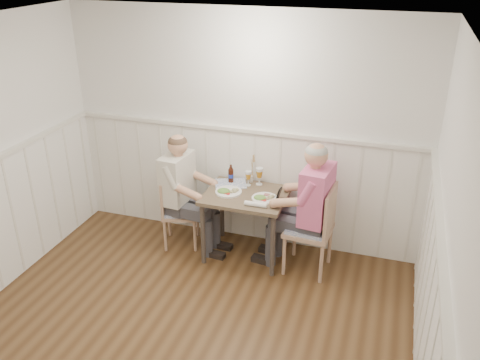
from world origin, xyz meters
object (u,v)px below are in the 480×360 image
(dining_table, at_px, (246,203))
(man_in_pink, at_px, (311,218))
(diner_cream, at_px, (182,200))
(beer_bottle, at_px, (231,175))
(grass_vase, at_px, (251,169))
(chair_right, at_px, (315,226))
(chair_left, at_px, (176,209))

(dining_table, bearing_deg, man_in_pink, -4.56)
(dining_table, height_order, diner_cream, diner_cream)
(beer_bottle, distance_m, grass_vase, 0.23)
(man_in_pink, xyz_separation_m, grass_vase, (-0.74, 0.36, 0.30))
(diner_cream, distance_m, grass_vase, 0.85)
(chair_right, relative_size, grass_vase, 2.77)
(dining_table, xyz_separation_m, chair_left, (-0.81, -0.02, -0.20))
(man_in_pink, height_order, diner_cream, man_in_pink)
(man_in_pink, bearing_deg, chair_left, 178.49)
(beer_bottle, bearing_deg, grass_vase, 20.29)
(chair_right, relative_size, beer_bottle, 4.60)
(chair_right, height_order, grass_vase, grass_vase)
(diner_cream, height_order, grass_vase, diner_cream)
(dining_table, relative_size, diner_cream, 0.64)
(chair_left, xyz_separation_m, man_in_pink, (1.53, -0.04, 0.16))
(diner_cream, distance_m, beer_bottle, 0.62)
(chair_left, bearing_deg, beer_bottle, 22.72)
(chair_left, bearing_deg, diner_cream, -1.77)
(beer_bottle, relative_size, grass_vase, 0.60)
(chair_left, distance_m, diner_cream, 0.14)
(man_in_pink, relative_size, beer_bottle, 6.90)
(dining_table, height_order, beer_bottle, beer_bottle)
(man_in_pink, xyz_separation_m, diner_cream, (-1.45, 0.04, -0.04))
(diner_cream, bearing_deg, chair_left, 178.23)
(dining_table, xyz_separation_m, grass_vase, (-0.03, 0.30, 0.26))
(chair_left, height_order, man_in_pink, man_in_pink)
(dining_table, relative_size, chair_left, 1.05)
(chair_right, xyz_separation_m, grass_vase, (-0.79, 0.37, 0.38))
(beer_bottle, bearing_deg, man_in_pink, -16.33)
(man_in_pink, bearing_deg, dining_table, 175.44)
(chair_right, distance_m, grass_vase, 0.95)
(chair_right, height_order, man_in_pink, man_in_pink)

